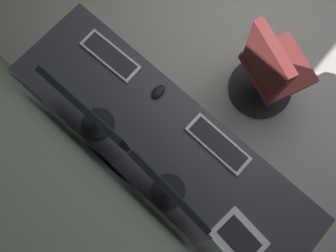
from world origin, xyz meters
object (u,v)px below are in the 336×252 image
(mouse_main, at_px, (158,92))
(monitor_primary, at_px, (169,191))
(keyboard_main, at_px, (218,144))
(monitor_secondary, at_px, (88,113))
(office_chair, at_px, (269,73))
(drawer_pedestal, at_px, (144,135))
(keyboard_spare, at_px, (110,56))
(laptop_leftmost, at_px, (233,248))

(mouse_main, bearing_deg, monitor_primary, 138.27)
(keyboard_main, bearing_deg, monitor_primary, 84.59)
(keyboard_main, relative_size, mouse_main, 4.06)
(monitor_secondary, height_order, office_chair, monitor_secondary)
(drawer_pedestal, distance_m, monitor_secondary, 0.68)
(monitor_secondary, distance_m, keyboard_spare, 0.51)
(drawer_pedestal, height_order, mouse_main, mouse_main)
(mouse_main, relative_size, office_chair, 0.11)
(laptop_leftmost, relative_size, keyboard_main, 0.81)
(office_chair, bearing_deg, drawer_pedestal, 68.03)
(laptop_leftmost, bearing_deg, keyboard_spare, -15.82)
(keyboard_spare, distance_m, mouse_main, 0.40)
(monitor_primary, relative_size, office_chair, 0.52)
(drawer_pedestal, relative_size, monitor_secondary, 1.24)
(drawer_pedestal, bearing_deg, mouse_main, -77.97)
(laptop_leftmost, bearing_deg, monitor_secondary, -0.21)
(keyboard_spare, xyz_separation_m, office_chair, (-0.84, -0.76, -0.28))
(monitor_primary, distance_m, mouse_main, 0.64)
(keyboard_main, xyz_separation_m, office_chair, (0.05, -0.73, -0.28))
(laptop_leftmost, distance_m, keyboard_main, 0.59)
(keyboard_main, bearing_deg, keyboard_spare, 1.55)
(monitor_secondary, xyz_separation_m, mouse_main, (-0.14, -0.39, -0.23))
(monitor_primary, relative_size, mouse_main, 4.88)
(keyboard_spare, bearing_deg, monitor_primary, 155.93)
(drawer_pedestal, xyz_separation_m, keyboard_main, (-0.44, -0.23, 0.39))
(mouse_main, bearing_deg, drawer_pedestal, 102.03)
(drawer_pedestal, xyz_separation_m, mouse_main, (0.05, -0.23, 0.40))
(monitor_secondary, distance_m, laptop_leftmost, 1.08)
(monitor_primary, height_order, keyboard_spare, monitor_primary)
(drawer_pedestal, distance_m, laptop_leftmost, 0.99)
(drawer_pedestal, distance_m, keyboard_spare, 0.63)
(drawer_pedestal, relative_size, mouse_main, 6.68)
(laptop_leftmost, height_order, keyboard_spare, laptop_leftmost)
(office_chair, bearing_deg, monitor_secondary, 62.93)
(keyboard_main, height_order, keyboard_spare, same)
(keyboard_main, bearing_deg, mouse_main, 0.03)
(mouse_main, bearing_deg, keyboard_main, -179.97)
(monitor_primary, distance_m, keyboard_main, 0.46)
(keyboard_main, relative_size, keyboard_spare, 1.00)
(keyboard_main, distance_m, keyboard_spare, 0.89)
(monitor_secondary, distance_m, office_chair, 1.37)
(drawer_pedestal, xyz_separation_m, office_chair, (-0.39, -0.96, 0.11))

